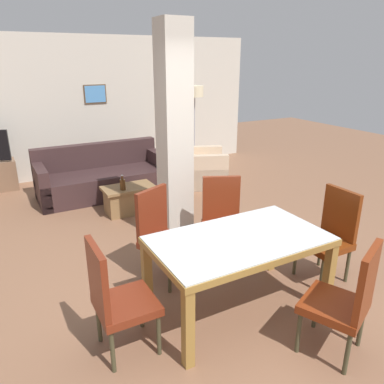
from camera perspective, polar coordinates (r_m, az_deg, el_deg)
name	(u,v)px	position (r m, az deg, el deg)	size (l,w,h in m)	color
ground_plane	(236,308)	(3.81, 6.76, -17.10)	(18.00, 18.00, 0.00)	brown
back_wall	(89,107)	(7.88, -15.42, 12.38)	(7.20, 0.09, 2.70)	beige
divider_pillar	(174,138)	(4.62, -2.69, 8.21)	(0.35, 0.35, 2.70)	beige
dining_table	(239,253)	(3.48, 7.15, -9.17)	(1.59, 0.92, 0.76)	olive
dining_chair_head_right	(330,232)	(4.25, 20.34, -5.78)	(0.46, 0.46, 0.99)	#69290C
dining_chair_far_left	(161,232)	(4.01, -4.78, -6.11)	(0.61, 0.61, 0.99)	maroon
dining_chair_far_right	(222,218)	(4.36, 4.64, -3.91)	(0.61, 0.61, 0.99)	maroon
dining_chair_near_right	(347,298)	(3.23, 22.49, -14.72)	(0.61, 0.61, 0.99)	maroon
dining_chair_head_left	(115,296)	(3.08, -11.62, -15.29)	(0.46, 0.46, 0.99)	maroon
sofa	(103,178)	(6.73, -13.43, 2.07)	(2.19, 0.92, 0.85)	#382424
armchair	(200,169)	(7.05, 1.17, 3.50)	(1.11, 1.11, 0.86)	beige
coffee_table	(129,199)	(5.86, -9.57, -1.07)	(0.78, 0.46, 0.42)	olive
bottle	(123,184)	(5.65, -10.53, 1.19)	(0.08, 0.08, 0.23)	#4C2D14
floor_lamp	(194,99)	(8.04, 0.38, 14.03)	(0.37, 0.37, 1.73)	#B7B7BC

